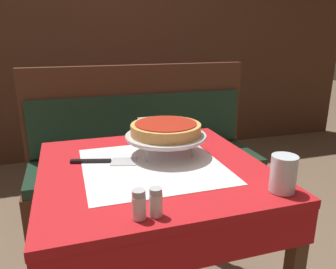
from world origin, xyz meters
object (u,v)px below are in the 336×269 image
(booth_bench, at_px, (147,178))
(deep_dish_pizza, at_px, (166,129))
(dining_table_front, at_px, (153,188))
(napkin_holder, at_px, (149,127))
(pepper_shaker, at_px, (156,202))
(condiment_caddy, at_px, (146,85))
(water_glass_near, at_px, (283,174))
(dining_table_rear, at_px, (140,101))
(pizza_server, at_px, (106,161))
(pizza_pan_stand, at_px, (166,137))
(salt_shaker, at_px, (139,204))

(booth_bench, xyz_separation_m, deep_dish_pizza, (-0.10, -0.77, 0.57))
(dining_table_front, relative_size, napkin_holder, 8.39)
(pepper_shaker, bearing_deg, condiment_caddy, 76.81)
(booth_bench, bearing_deg, condiment_caddy, 75.78)
(water_glass_near, xyz_separation_m, pepper_shaker, (-0.42, -0.02, -0.02))
(dining_table_rear, relative_size, condiment_caddy, 4.56)
(deep_dish_pizza, bearing_deg, napkin_holder, 90.37)
(booth_bench, bearing_deg, pizza_server, -114.14)
(pizza_pan_stand, height_order, water_glass_near, water_glass_near)
(booth_bench, relative_size, pizza_server, 5.81)
(salt_shaker, relative_size, condiment_caddy, 0.50)
(dining_table_rear, height_order, napkin_holder, napkin_holder)
(dining_table_front, relative_size, deep_dish_pizza, 2.93)
(pepper_shaker, bearing_deg, water_glass_near, 2.90)
(booth_bench, bearing_deg, pepper_shaker, -102.44)
(pizza_server, height_order, pepper_shaker, pepper_shaker)
(deep_dish_pizza, distance_m, napkin_holder, 0.29)
(deep_dish_pizza, distance_m, pizza_server, 0.27)
(pizza_server, bearing_deg, water_glass_near, -39.55)
(dining_table_front, bearing_deg, pepper_shaker, -103.45)
(dining_table_rear, relative_size, napkin_holder, 7.61)
(dining_table_rear, relative_size, booth_bench, 0.50)
(water_glass_near, bearing_deg, dining_table_front, 135.49)
(salt_shaker, relative_size, pepper_shaker, 1.02)
(booth_bench, distance_m, salt_shaker, 1.35)
(pizza_server, height_order, condiment_caddy, condiment_caddy)
(dining_table_front, distance_m, water_glass_near, 0.50)
(pepper_shaker, height_order, condiment_caddy, condiment_caddy)
(booth_bench, relative_size, water_glass_near, 12.76)
(dining_table_front, height_order, napkin_holder, napkin_holder)
(dining_table_rear, bearing_deg, pizza_server, -107.11)
(booth_bench, height_order, napkin_holder, booth_bench)
(pizza_server, distance_m, napkin_holder, 0.38)
(dining_table_rear, xyz_separation_m, deep_dish_pizza, (-0.26, -1.65, 0.21))
(water_glass_near, height_order, salt_shaker, water_glass_near)
(condiment_caddy, bearing_deg, pizza_pan_stand, -101.13)
(dining_table_front, distance_m, pepper_shaker, 0.39)
(dining_table_rear, bearing_deg, napkin_holder, -100.96)
(dining_table_rear, bearing_deg, condiment_caddy, 1.43)
(deep_dish_pizza, height_order, pizza_server, deep_dish_pizza)
(dining_table_front, distance_m, deep_dish_pizza, 0.25)
(pizza_server, bearing_deg, dining_table_front, -26.72)
(booth_bench, xyz_separation_m, pizza_server, (-0.35, -0.78, 0.46))
(dining_table_rear, distance_m, salt_shaker, 2.16)
(dining_table_front, bearing_deg, condiment_caddy, 76.86)
(water_glass_near, relative_size, condiment_caddy, 0.72)
(dining_table_rear, distance_m, booth_bench, 0.96)
(dining_table_front, relative_size, pizza_pan_stand, 2.52)
(booth_bench, relative_size, pizza_pan_stand, 4.58)
(condiment_caddy, bearing_deg, pepper_shaker, -103.19)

